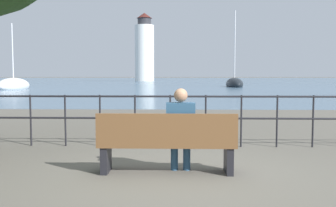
# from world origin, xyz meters

# --- Properties ---
(ground_plane) EXTENTS (1000.00, 1000.00, 0.00)m
(ground_plane) POSITION_xyz_m (0.00, 0.00, 0.00)
(ground_plane) COLOR #605B51
(harbor_water) EXTENTS (600.00, 300.00, 0.01)m
(harbor_water) POSITION_xyz_m (0.00, 160.44, 0.00)
(harbor_water) COLOR slate
(harbor_water) RESTS_ON ground_plane
(park_bench) EXTENTS (2.02, 0.45, 0.90)m
(park_bench) POSITION_xyz_m (0.00, -0.07, 0.44)
(park_bench) COLOR brown
(park_bench) RESTS_ON ground_plane
(seated_person_left) EXTENTS (0.42, 0.35, 1.25)m
(seated_person_left) POSITION_xyz_m (0.20, 0.01, 0.69)
(seated_person_left) COLOR navy
(seated_person_left) RESTS_ON ground_plane
(promenade_railing) EXTENTS (14.35, 0.04, 1.05)m
(promenade_railing) POSITION_xyz_m (-0.00, 2.06, 0.69)
(promenade_railing) COLOR black
(promenade_railing) RESTS_ON ground_plane
(sailboat_0) EXTENTS (2.61, 6.04, 7.62)m
(sailboat_0) POSITION_xyz_m (-17.85, 34.71, 0.37)
(sailboat_0) COLOR white
(sailboat_0) RESTS_ON ground_plane
(sailboat_2) EXTENTS (2.13, 6.02, 10.43)m
(sailboat_2) POSITION_xyz_m (7.44, 43.91, 0.38)
(sailboat_2) COLOR black
(sailboat_2) RESTS_ON ground_plane
(harbor_lighthouse) EXTENTS (5.23, 5.23, 18.62)m
(harbor_lighthouse) POSITION_xyz_m (-9.34, 97.59, 8.66)
(harbor_lighthouse) COLOR white
(harbor_lighthouse) RESTS_ON ground_plane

